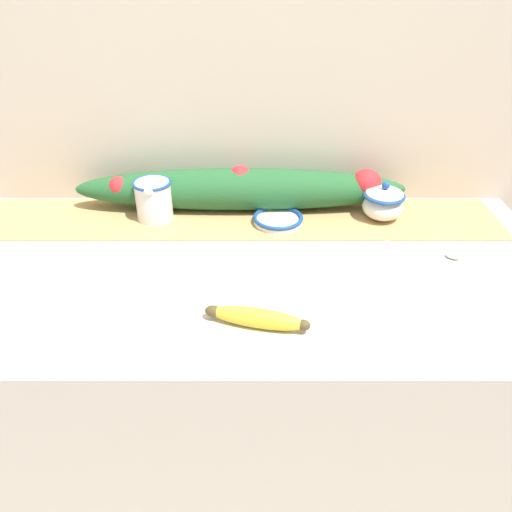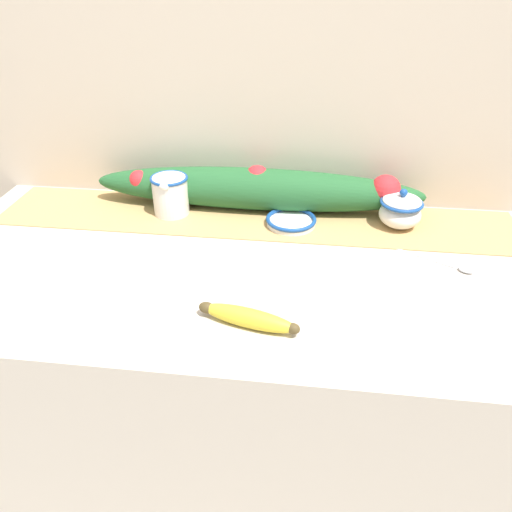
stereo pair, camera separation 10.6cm
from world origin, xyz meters
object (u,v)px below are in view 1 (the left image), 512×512
sugar_bowl (386,203)px  small_dish (280,219)px  cream_pitcher (156,198)px  spoon (447,255)px  banana (259,318)px

sugar_bowl → small_dish: 0.27m
cream_pitcher → spoon: cream_pitcher is taller
cream_pitcher → banana: size_ratio=0.57×
banana → cream_pitcher: bearing=121.4°
sugar_bowl → small_dish: bearing=-174.5°
sugar_bowl → banana: (-0.33, -0.43, -0.03)m
sugar_bowl → spoon: bearing=-59.3°
cream_pitcher → small_dish: (0.32, -0.03, -0.05)m
sugar_bowl → cream_pitcher: bearing=179.9°
small_dish → spoon: (0.38, -0.16, -0.01)m
sugar_bowl → small_dish: (-0.27, -0.03, -0.03)m
sugar_bowl → spoon: size_ratio=0.61×
cream_pitcher → sugar_bowl: (0.59, -0.00, -0.01)m
small_dish → spoon: size_ratio=0.74×
cream_pitcher → small_dish: bearing=-4.9°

